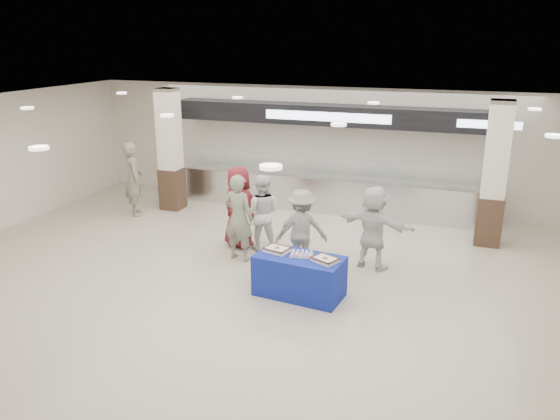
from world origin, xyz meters
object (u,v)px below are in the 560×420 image
at_px(sheet_cake_left, 277,249).
at_px(soldier_a, 239,218).
at_px(soldier_b, 302,229).
at_px(soldier_bg, 134,179).
at_px(chef_short, 300,234).
at_px(civilian_white, 373,227).
at_px(chef_tall, 262,213).
at_px(display_table, 299,276).
at_px(civilian_maroon, 239,207).
at_px(cupcake_tray, 302,254).
at_px(sheet_cake_right, 325,259).

xyz_separation_m(sheet_cake_left, soldier_a, (-1.22, 1.09, 0.12)).
xyz_separation_m(soldier_b, soldier_bg, (-5.10, 1.83, 0.15)).
relative_size(chef_short, civilian_white, 0.86).
height_order(chef_tall, civilian_white, civilian_white).
relative_size(display_table, soldier_b, 0.96).
bearing_deg(civilian_maroon, sheet_cake_left, 151.88).
relative_size(display_table, civilian_white, 0.91).
bearing_deg(soldier_b, cupcake_tray, 84.11).
xyz_separation_m(cupcake_tray, chef_short, (-0.37, 1.12, -0.05)).
height_order(civilian_white, soldier_bg, soldier_bg).
relative_size(sheet_cake_left, soldier_b, 0.31).
relative_size(chef_short, soldier_b, 0.91).
bearing_deg(sheet_cake_left, soldier_a, 138.28).
bearing_deg(cupcake_tray, soldier_a, 146.13).
relative_size(soldier_a, chef_tall, 1.09).
bearing_deg(civilian_maroon, chef_tall, -160.18).
xyz_separation_m(chef_tall, soldier_bg, (-4.00, 1.19, 0.12)).
xyz_separation_m(sheet_cake_left, soldier_b, (0.11, 1.14, 0.01)).
relative_size(display_table, sheet_cake_right, 3.05).
xyz_separation_m(sheet_cake_right, soldier_a, (-2.17, 1.26, 0.12)).
relative_size(civilian_maroon, soldier_bg, 0.95).
bearing_deg(chef_short, soldier_a, -24.38).
height_order(soldier_a, soldier_b, soldier_a).
height_order(display_table, sheet_cake_left, sheet_cake_left).
relative_size(sheet_cake_right, civilian_maroon, 0.28).
height_order(sheet_cake_left, chef_tall, chef_tall).
bearing_deg(chef_tall, civilian_white, 165.65).
height_order(cupcake_tray, civilian_white, civilian_white).
bearing_deg(cupcake_tray, sheet_cake_right, -13.59).
height_order(sheet_cake_left, sheet_cake_right, sheet_cake_left).
height_order(display_table, civilian_maroon, civilian_maroon).
bearing_deg(chef_short, civilian_white, 177.73).
distance_m(sheet_cake_left, soldier_a, 1.64).
height_order(display_table, soldier_a, soldier_a).
distance_m(chef_short, soldier_bg, 5.44).
distance_m(sheet_cake_right, chef_short, 1.49).
relative_size(sheet_cake_left, civilian_white, 0.29).
relative_size(cupcake_tray, civilian_maroon, 0.24).
height_order(soldier_a, chef_short, soldier_a).
bearing_deg(display_table, soldier_bg, 157.17).
height_order(soldier_a, chef_tall, soldier_a).
bearing_deg(display_table, soldier_b, 112.20).
bearing_deg(civilian_maroon, sheet_cake_right, 163.04).
distance_m(display_table, soldier_a, 2.13).
bearing_deg(civilian_white, chef_tall, 10.23).
xyz_separation_m(civilian_white, soldier_bg, (-6.45, 1.38, 0.10)).
xyz_separation_m(sheet_cake_left, civilian_maroon, (-1.53, 1.79, 0.11)).
bearing_deg(display_table, sheet_cake_left, 174.80).
bearing_deg(chef_short, sheet_cake_left, 60.82).
height_order(chef_tall, chef_short, chef_tall).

